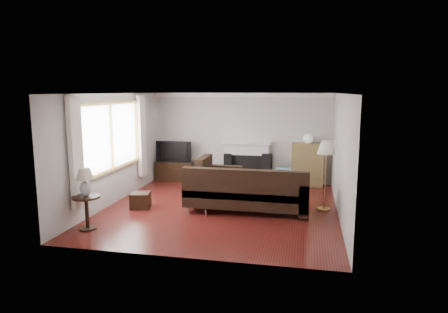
% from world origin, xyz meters
% --- Properties ---
extents(room, '(5.10, 5.60, 2.54)m').
position_xyz_m(room, '(0.00, 0.00, 1.25)').
color(room, '#521612').
rests_on(room, ground).
extents(window, '(0.12, 2.74, 1.54)m').
position_xyz_m(window, '(-2.45, -0.20, 1.55)').
color(window, olive).
rests_on(window, room).
extents(curtain_near, '(0.10, 0.35, 2.10)m').
position_xyz_m(curtain_near, '(-2.40, -1.72, 1.40)').
color(curtain_near, white).
rests_on(curtain_near, room).
extents(curtain_far, '(0.10, 0.35, 2.10)m').
position_xyz_m(curtain_far, '(-2.40, 1.32, 1.40)').
color(curtain_far, white).
rests_on(curtain_far, room).
extents(fireplace, '(1.40, 0.26, 1.15)m').
position_xyz_m(fireplace, '(0.15, 2.64, 0.57)').
color(fireplace, white).
rests_on(fireplace, room).
extents(tv_stand, '(1.09, 0.49, 0.55)m').
position_xyz_m(tv_stand, '(-1.90, 2.47, 0.27)').
color(tv_stand, black).
rests_on(tv_stand, ground).
extents(television, '(1.04, 0.14, 0.60)m').
position_xyz_m(television, '(-1.90, 2.47, 0.84)').
color(television, black).
rests_on(television, tv_stand).
extents(speaker_left, '(0.26, 0.30, 0.81)m').
position_xyz_m(speaker_left, '(-0.36, 2.55, 0.40)').
color(speaker_left, black).
rests_on(speaker_left, ground).
extents(speaker_right, '(0.27, 0.31, 0.84)m').
position_xyz_m(speaker_right, '(0.75, 2.55, 0.42)').
color(speaker_right, black).
rests_on(speaker_right, ground).
extents(bookshelf, '(0.84, 0.40, 1.16)m').
position_xyz_m(bookshelf, '(1.84, 2.52, 0.58)').
color(bookshelf, olive).
rests_on(bookshelf, ground).
extents(globe_lamp, '(0.26, 0.26, 0.26)m').
position_xyz_m(globe_lamp, '(1.84, 2.52, 1.29)').
color(globe_lamp, white).
rests_on(globe_lamp, bookshelf).
extents(sectional_sofa, '(2.83, 2.07, 0.91)m').
position_xyz_m(sectional_sofa, '(0.59, -0.10, 0.46)').
color(sectional_sofa, black).
rests_on(sectional_sofa, ground).
extents(coffee_table, '(1.33, 0.95, 0.47)m').
position_xyz_m(coffee_table, '(0.61, 1.42, 0.23)').
color(coffee_table, '#8F6044').
rests_on(coffee_table, ground).
extents(footstool, '(0.47, 0.47, 0.34)m').
position_xyz_m(footstool, '(-1.74, -0.37, 0.17)').
color(footstool, black).
rests_on(footstool, ground).
extents(floor_lamp, '(0.45, 0.45, 1.51)m').
position_xyz_m(floor_lamp, '(2.22, 0.32, 0.76)').
color(floor_lamp, '#CA8E46').
rests_on(floor_lamp, ground).
extents(side_table, '(0.51, 0.51, 0.64)m').
position_xyz_m(side_table, '(-2.15, -1.87, 0.32)').
color(side_table, black).
rests_on(side_table, ground).
extents(table_lamp, '(0.32, 0.32, 0.51)m').
position_xyz_m(table_lamp, '(-2.15, -1.87, 0.90)').
color(table_lamp, silver).
rests_on(table_lamp, side_table).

